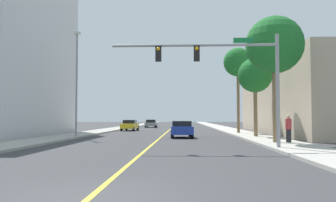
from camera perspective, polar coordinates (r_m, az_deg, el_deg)
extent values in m
plane|color=#38383A|center=(49.45, 0.23, -4.75)|extent=(192.00, 192.00, 0.00)
cube|color=#9E9B93|center=(50.45, -9.13, -4.59)|extent=(3.08, 168.00, 0.15)
cube|color=#B2ADA3|center=(49.80, 9.72, -4.61)|extent=(3.08, 168.00, 0.15)
cube|color=yellow|center=(49.45, 0.23, -4.74)|extent=(0.16, 144.00, 0.01)
cube|color=tan|center=(40.95, 23.41, 0.19)|extent=(11.63, 27.87, 7.31)
cylinder|color=gray|center=(19.55, 17.51, 1.70)|extent=(0.20, 0.20, 6.07)
cylinder|color=gray|center=(19.25, 4.26, 9.06)|extent=(8.94, 0.14, 0.14)
cube|color=black|center=(19.17, 4.71, 7.74)|extent=(0.32, 0.24, 0.84)
sphere|color=orange|center=(19.08, 4.73, 8.56)|extent=(0.20, 0.20, 0.20)
cube|color=black|center=(19.20, -1.58, 7.72)|extent=(0.32, 0.24, 0.84)
sphere|color=orange|center=(19.11, -1.61, 8.53)|extent=(0.20, 0.20, 0.20)
cube|color=#147233|center=(19.56, 12.25, 9.67)|extent=(1.10, 0.04, 0.28)
cylinder|color=gray|center=(30.88, -14.72, 2.53)|extent=(0.16, 0.16, 8.71)
cube|color=beige|center=(31.61, -14.61, 10.69)|extent=(0.56, 0.28, 0.20)
cylinder|color=brown|center=(23.38, 17.13, 1.23)|extent=(0.38, 0.38, 6.27)
sphere|color=#1E6B28|center=(23.80, 17.02, 8.78)|extent=(3.71, 3.71, 3.71)
cone|color=#1E6B28|center=(24.06, 19.61, 8.21)|extent=(0.44, 1.97, 1.75)
cone|color=#1E6B28|center=(24.83, 17.61, 7.84)|extent=(1.50, 1.05, 1.54)
cone|color=#1E6B28|center=(24.35, 14.77, 8.01)|extent=(1.26, 1.24, 1.71)
cone|color=#1E6B28|center=(22.82, 15.62, 8.75)|extent=(1.29, 1.29, 1.64)
cone|color=#1E6B28|center=(22.93, 18.82, 8.74)|extent=(1.46, 0.96, 1.68)
cylinder|color=brown|center=(30.47, 14.10, -0.74)|extent=(0.32, 0.32, 5.18)
sphere|color=#1E6B28|center=(30.67, 14.04, 4.11)|extent=(2.93, 2.93, 2.93)
cone|color=#1E6B28|center=(30.93, 15.59, 3.69)|extent=(0.57, 1.34, 1.21)
cone|color=#1E6B28|center=(31.50, 14.32, 3.56)|extent=(1.29, 0.81, 1.40)
cone|color=#1E6B28|center=(31.24, 12.86, 3.60)|extent=(1.35, 1.14, 1.53)
cone|color=#1E6B28|center=(30.54, 12.41, 3.74)|extent=(0.51, 1.30, 1.45)
cone|color=#1E6B28|center=(29.82, 13.48, 3.91)|extent=(1.40, 1.05, 1.63)
cone|color=#1E6B28|center=(29.99, 15.13, 3.89)|extent=(1.34, 0.97, 1.54)
cylinder|color=brown|center=(37.61, 11.40, 0.62)|extent=(0.30, 0.30, 7.49)
sphere|color=#1E6B28|center=(38.01, 11.35, 6.26)|extent=(3.06, 3.06, 3.06)
cone|color=#1E6B28|center=(38.04, 12.74, 5.97)|extent=(0.55, 1.52, 1.12)
cone|color=#1E6B28|center=(38.81, 11.92, 5.78)|extent=(1.37, 1.12, 1.31)
cone|color=#1E6B28|center=(38.63, 10.39, 5.81)|extent=(1.50, 1.28, 1.61)
cone|color=#1E6B28|center=(37.85, 9.97, 5.98)|extent=(0.45, 1.68, 1.19)
cone|color=#1E6B28|center=(37.14, 10.81, 6.16)|extent=(1.24, 0.94, 1.60)
cone|color=#1E6B28|center=(37.28, 12.24, 6.14)|extent=(1.57, 1.19, 1.46)
cube|color=#1E389E|center=(30.14, 2.23, -4.77)|extent=(2.01, 3.96, 0.67)
cube|color=black|center=(30.07, 2.23, -3.71)|extent=(1.69, 1.87, 0.45)
cylinder|color=black|center=(31.52, 0.64, -5.29)|extent=(0.25, 0.65, 0.64)
cylinder|color=black|center=(31.58, 3.60, -5.28)|extent=(0.25, 0.65, 0.64)
cylinder|color=black|center=(28.75, 0.72, -5.53)|extent=(0.25, 0.65, 0.64)
cylinder|color=black|center=(28.82, 3.97, -5.52)|extent=(0.25, 0.65, 0.64)
cube|color=gold|center=(46.87, -6.26, -4.06)|extent=(1.88, 4.58, 0.63)
cube|color=black|center=(46.86, -6.25, -3.39)|extent=(1.60, 1.96, 0.48)
cylinder|color=black|center=(45.05, -5.68, -4.52)|extent=(0.24, 0.65, 0.64)
cylinder|color=black|center=(45.34, -7.62, -4.50)|extent=(0.24, 0.65, 0.64)
cylinder|color=black|center=(48.43, -4.98, -4.40)|extent=(0.24, 0.65, 0.64)
cylinder|color=black|center=(48.70, -6.79, -4.38)|extent=(0.24, 0.65, 0.64)
cube|color=slate|center=(61.73, -2.79, -3.79)|extent=(1.86, 4.53, 0.56)
cube|color=black|center=(61.76, -2.78, -3.30)|extent=(1.62, 2.20, 0.51)
cylinder|color=black|center=(63.51, -3.39, -4.02)|extent=(0.22, 0.64, 0.64)
cylinder|color=black|center=(63.37, -1.91, -4.02)|extent=(0.22, 0.64, 0.64)
cylinder|color=black|center=(60.11, -3.71, -4.09)|extent=(0.22, 0.64, 0.64)
cylinder|color=black|center=(59.96, -2.15, -4.09)|extent=(0.22, 0.64, 0.64)
cylinder|color=black|center=(23.48, 19.12, -5.40)|extent=(0.32, 0.32, 0.84)
cylinder|color=#B23338|center=(23.46, 19.09, -3.57)|extent=(0.38, 0.38, 0.66)
sphere|color=tan|center=(23.45, 19.07, -2.49)|extent=(0.23, 0.23, 0.23)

